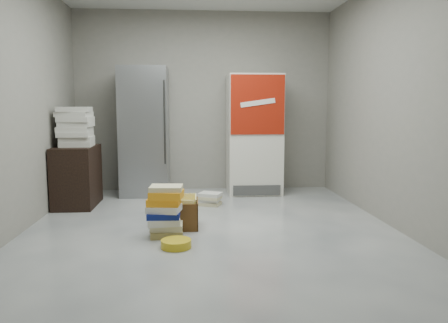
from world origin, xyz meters
TOP-DOWN VIEW (x-y plane):
  - ground at (0.00, 0.00)m, footprint 5.00×5.00m
  - room_shell at (0.00, 0.00)m, footprint 4.04×5.04m
  - steel_fridge at (-0.90, 2.13)m, footprint 0.70×0.72m
  - coke_cooler at (0.75, 2.12)m, footprint 0.80×0.73m
  - wood_shelf at (-1.73, 1.40)m, footprint 0.50×0.80m
  - supply_box_stack at (-1.72, 1.40)m, footprint 0.44×0.44m
  - phonebook_stack_main at (-0.48, -0.11)m, footprint 0.39×0.32m
  - phonebook_stack_side at (0.03, 1.29)m, footprint 0.36×0.34m
  - cardboard_box at (-0.35, 0.24)m, footprint 0.42×0.42m
  - bucket_lid at (-0.36, -0.47)m, footprint 0.35×0.35m

SIDE VIEW (x-z plane):
  - ground at x=0.00m, z-range 0.00..0.00m
  - bucket_lid at x=-0.36m, z-range 0.00..0.08m
  - phonebook_stack_side at x=0.03m, z-range 0.00..0.17m
  - cardboard_box at x=-0.35m, z-range -0.03..0.31m
  - phonebook_stack_main at x=-0.48m, z-range 0.00..0.53m
  - wood_shelf at x=-1.73m, z-range 0.00..0.80m
  - coke_cooler at x=0.75m, z-range 0.00..1.80m
  - steel_fridge at x=-0.90m, z-range 0.00..1.90m
  - supply_box_stack at x=-1.72m, z-range 0.80..1.32m
  - room_shell at x=0.00m, z-range 0.39..3.21m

